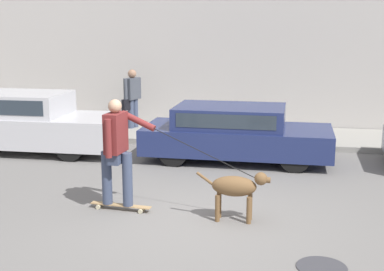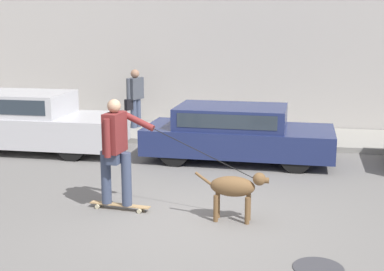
# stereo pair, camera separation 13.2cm
# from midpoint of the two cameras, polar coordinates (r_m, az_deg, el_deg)

# --- Properties ---
(ground_plane) EXTENTS (36.00, 36.00, 0.00)m
(ground_plane) POSITION_cam_midpoint_polar(r_m,az_deg,el_deg) (7.95, -0.04, -9.15)
(ground_plane) COLOR slate
(back_wall) EXTENTS (32.00, 0.30, 4.60)m
(back_wall) POSITION_cam_midpoint_polar(r_m,az_deg,el_deg) (14.64, 5.61, 9.66)
(back_wall) COLOR #B2ADA8
(back_wall) RESTS_ON ground_plane
(sidewalk_curb) EXTENTS (30.00, 2.28, 0.13)m
(sidewalk_curb) POSITION_cam_midpoint_polar(r_m,az_deg,el_deg) (13.61, 4.87, 0.01)
(sidewalk_curb) COLOR gray
(sidewalk_curb) RESTS_ON ground_plane
(parked_car_0) EXTENTS (4.33, 1.69, 1.33)m
(parked_car_0) POSITION_cam_midpoint_polar(r_m,az_deg,el_deg) (12.70, -16.97, 1.33)
(parked_car_0) COLOR black
(parked_car_0) RESTS_ON ground_plane
(parked_car_1) EXTENTS (3.94, 1.71, 1.16)m
(parked_car_1) POSITION_cam_midpoint_polar(r_m,az_deg,el_deg) (11.29, 5.10, 0.23)
(parked_car_1) COLOR black
(parked_car_1) RESTS_ON ground_plane
(dog) EXTENTS (1.09, 0.31, 0.76)m
(dog) POSITION_cam_midpoint_polar(r_m,az_deg,el_deg) (7.83, 5.09, -5.58)
(dog) COLOR brown
(dog) RESTS_ON ground_plane
(skateboarder) EXTENTS (2.66, 0.64, 1.74)m
(skateboarder) POSITION_cam_midpoint_polar(r_m,az_deg,el_deg) (8.23, -7.64, -1.33)
(skateboarder) COLOR beige
(skateboarder) RESTS_ON ground_plane
(pedestrian_with_bag) EXTENTS (0.39, 0.70, 1.55)m
(pedestrian_with_bag) POSITION_cam_midpoint_polar(r_m,az_deg,el_deg) (14.21, -5.83, 4.22)
(pedestrian_with_bag) COLOR #3D4760
(pedestrian_with_bag) RESTS_ON sidewalk_curb
(manhole_cover) EXTENTS (0.60, 0.60, 0.01)m
(manhole_cover) POSITION_cam_midpoint_polar(r_m,az_deg,el_deg) (6.72, 13.88, -13.56)
(manhole_cover) COLOR #38383D
(manhole_cover) RESTS_ON ground_plane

